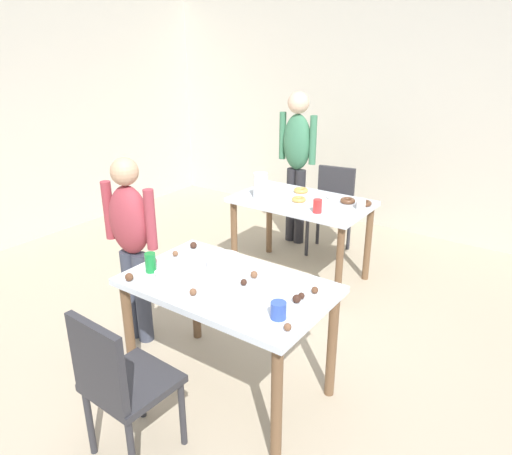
# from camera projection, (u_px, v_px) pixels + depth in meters

# --- Properties ---
(ground_plane) EXTENTS (6.40, 6.40, 0.00)m
(ground_plane) POSITION_uv_depth(u_px,v_px,m) (228.00, 368.00, 3.25)
(ground_plane) COLOR tan
(wall_back) EXTENTS (6.40, 0.10, 2.60)m
(wall_back) POSITION_uv_depth(u_px,v_px,m) (407.00, 116.00, 5.22)
(wall_back) COLOR beige
(wall_back) RESTS_ON ground_plane
(dining_table_near) EXTENTS (1.21, 0.74, 0.75)m
(dining_table_near) POSITION_uv_depth(u_px,v_px,m) (228.00, 298.00, 2.85)
(dining_table_near) COLOR silver
(dining_table_near) RESTS_ON ground_plane
(dining_table_far) EXTENTS (1.19, 0.71, 0.75)m
(dining_table_far) POSITION_uv_depth(u_px,v_px,m) (301.00, 211.00, 4.30)
(dining_table_far) COLOR silver
(dining_table_far) RESTS_ON ground_plane
(chair_near_table) EXTENTS (0.42, 0.42, 0.87)m
(chair_near_table) POSITION_uv_depth(u_px,v_px,m) (119.00, 380.00, 2.39)
(chair_near_table) COLOR #2D2D33
(chair_near_table) RESTS_ON ground_plane
(chair_far_table) EXTENTS (0.46, 0.46, 0.87)m
(chair_far_table) POSITION_uv_depth(u_px,v_px,m) (332.00, 205.00, 4.92)
(chair_far_table) COLOR #2D2D33
(chair_far_table) RESTS_ON ground_plane
(person_girl_near) EXTENTS (0.45, 0.23, 1.36)m
(person_girl_near) POSITION_uv_depth(u_px,v_px,m) (131.00, 237.00, 3.31)
(person_girl_near) COLOR #383D4C
(person_girl_near) RESTS_ON ground_plane
(person_adult_far) EXTENTS (0.45, 0.23, 1.60)m
(person_adult_far) POSITION_uv_depth(u_px,v_px,m) (297.00, 154.00, 4.97)
(person_adult_far) COLOR #28282D
(person_adult_far) RESTS_ON ground_plane
(mixing_bowl) EXTENTS (0.21, 0.21, 0.09)m
(mixing_bowl) POSITION_uv_depth(u_px,v_px,m) (223.00, 263.00, 2.96)
(mixing_bowl) COLOR white
(mixing_bowl) RESTS_ON dining_table_near
(soda_can) EXTENTS (0.07, 0.07, 0.12)m
(soda_can) POSITION_uv_depth(u_px,v_px,m) (150.00, 263.00, 2.92)
(soda_can) COLOR #198438
(soda_can) RESTS_ON dining_table_near
(fork_near) EXTENTS (0.17, 0.02, 0.01)m
(fork_near) POSITION_uv_depth(u_px,v_px,m) (191.00, 281.00, 2.82)
(fork_near) COLOR silver
(fork_near) RESTS_ON dining_table_near
(cup_near_0) EXTENTS (0.08, 0.08, 0.09)m
(cup_near_0) POSITION_uv_depth(u_px,v_px,m) (278.00, 310.00, 2.43)
(cup_near_0) COLOR #3351B2
(cup_near_0) RESTS_ON dining_table_near
(cup_near_1) EXTENTS (0.09, 0.09, 0.11)m
(cup_near_1) POSITION_uv_depth(u_px,v_px,m) (163.00, 280.00, 2.72)
(cup_near_1) COLOR white
(cup_near_1) RESTS_ON dining_table_near
(cake_ball_0) EXTENTS (0.04, 0.04, 0.04)m
(cake_ball_0) POSITION_uv_depth(u_px,v_px,m) (193.00, 292.00, 2.66)
(cake_ball_0) COLOR brown
(cake_ball_0) RESTS_ON dining_table_near
(cake_ball_1) EXTENTS (0.04, 0.04, 0.04)m
(cake_ball_1) POSITION_uv_depth(u_px,v_px,m) (301.00, 296.00, 2.63)
(cake_ball_1) COLOR #3D2319
(cake_ball_1) RESTS_ON dining_table_near
(cake_ball_2) EXTENTS (0.04, 0.04, 0.04)m
(cake_ball_2) POSITION_uv_depth(u_px,v_px,m) (288.00, 327.00, 2.34)
(cake_ball_2) COLOR brown
(cake_ball_2) RESTS_ON dining_table_near
(cake_ball_3) EXTENTS (0.05, 0.05, 0.05)m
(cake_ball_3) POSITION_uv_depth(u_px,v_px,m) (129.00, 277.00, 2.82)
(cake_ball_3) COLOR brown
(cake_ball_3) RESTS_ON dining_table_near
(cake_ball_4) EXTENTS (0.04, 0.04, 0.04)m
(cake_ball_4) POSITION_uv_depth(u_px,v_px,m) (315.00, 290.00, 2.68)
(cake_ball_4) COLOR brown
(cake_ball_4) RESTS_ON dining_table_near
(cake_ball_5) EXTENTS (0.04, 0.04, 0.04)m
(cake_ball_5) POSITION_uv_depth(u_px,v_px,m) (244.00, 282.00, 2.77)
(cake_ball_5) COLOR #3D2319
(cake_ball_5) RESTS_ON dining_table_near
(cake_ball_6) EXTENTS (0.05, 0.05, 0.05)m
(cake_ball_6) POSITION_uv_depth(u_px,v_px,m) (153.00, 260.00, 3.04)
(cake_ball_6) COLOR brown
(cake_ball_6) RESTS_ON dining_table_near
(cake_ball_7) EXTENTS (0.04, 0.04, 0.04)m
(cake_ball_7) POSITION_uv_depth(u_px,v_px,m) (175.00, 253.00, 3.14)
(cake_ball_7) COLOR brown
(cake_ball_7) RESTS_ON dining_table_near
(cake_ball_8) EXTENTS (0.05, 0.05, 0.05)m
(cake_ball_8) POSITION_uv_depth(u_px,v_px,m) (163.00, 272.00, 2.89)
(cake_ball_8) COLOR brown
(cake_ball_8) RESTS_ON dining_table_near
(cake_ball_9) EXTENTS (0.05, 0.05, 0.05)m
(cake_ball_9) POSITION_uv_depth(u_px,v_px,m) (193.00, 245.00, 3.26)
(cake_ball_9) COLOR #3D2319
(cake_ball_9) RESTS_ON dining_table_near
(cake_ball_10) EXTENTS (0.05, 0.05, 0.05)m
(cake_ball_10) POSITION_uv_depth(u_px,v_px,m) (297.00, 299.00, 2.59)
(cake_ball_10) COLOR #3D2319
(cake_ball_10) RESTS_ON dining_table_near
(cake_ball_11) EXTENTS (0.04, 0.04, 0.04)m
(cake_ball_11) POSITION_uv_depth(u_px,v_px,m) (254.00, 274.00, 2.86)
(cake_ball_11) COLOR brown
(cake_ball_11) RESTS_ON dining_table_near
(pitcher_far) EXTENTS (0.13, 0.13, 0.23)m
(pitcher_far) POSITION_uv_depth(u_px,v_px,m) (260.00, 186.00, 4.27)
(pitcher_far) COLOR white
(pitcher_far) RESTS_ON dining_table_far
(cup_far_0) EXTENTS (0.07, 0.07, 0.09)m
(cup_far_0) POSITION_uv_depth(u_px,v_px,m) (361.00, 204.00, 4.00)
(cup_far_0) COLOR white
(cup_far_0) RESTS_ON dining_table_far
(cup_far_1) EXTENTS (0.07, 0.07, 0.11)m
(cup_far_1) POSITION_uv_depth(u_px,v_px,m) (317.00, 206.00, 3.92)
(cup_far_1) COLOR red
(cup_far_1) RESTS_ON dining_table_far
(donut_far_0) EXTENTS (0.12, 0.12, 0.04)m
(donut_far_0) POSITION_uv_depth(u_px,v_px,m) (299.00, 199.00, 4.21)
(donut_far_0) COLOR gold
(donut_far_0) RESTS_ON dining_table_far
(donut_far_1) EXTENTS (0.11, 0.11, 0.03)m
(donut_far_1) POSITION_uv_depth(u_px,v_px,m) (333.00, 197.00, 4.29)
(donut_far_1) COLOR white
(donut_far_1) RESTS_ON dining_table_far
(donut_far_2) EXTENTS (0.13, 0.13, 0.04)m
(donut_far_2) POSITION_uv_depth(u_px,v_px,m) (348.00, 201.00, 4.18)
(donut_far_2) COLOR brown
(donut_far_2) RESTS_ON dining_table_far
(donut_far_3) EXTENTS (0.13, 0.13, 0.04)m
(donut_far_3) POSITION_uv_depth(u_px,v_px,m) (364.00, 203.00, 4.11)
(donut_far_3) COLOR brown
(donut_far_3) RESTS_ON dining_table_far
(donut_far_4) EXTENTS (0.13, 0.13, 0.04)m
(donut_far_4) POSITION_uv_depth(u_px,v_px,m) (301.00, 190.00, 4.46)
(donut_far_4) COLOR gold
(donut_far_4) RESTS_ON dining_table_far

